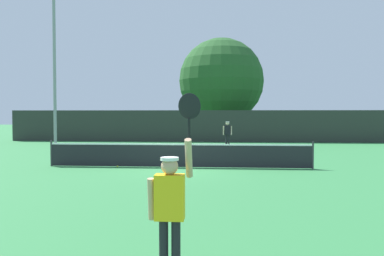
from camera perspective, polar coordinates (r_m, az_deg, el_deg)
ground_plane at (r=16.06m, az=-1.92°, el=-5.68°), size 120.00×120.00×0.00m
tennis_net at (r=16.00m, az=-1.92°, el=-3.86°), size 10.66×0.08×1.07m
perimeter_fence at (r=30.54m, az=1.15°, el=0.28°), size 30.01×0.12×2.43m
player_serving at (r=5.22m, az=-3.08°, el=-10.14°), size 0.67×0.39×2.44m
player_receiving at (r=25.52m, az=5.12°, el=-0.53°), size 0.57×0.24×1.66m
tennis_ball at (r=16.39m, az=-10.66°, el=-5.44°), size 0.07×0.07×0.07m
light_pole at (r=25.30m, az=-19.15°, el=9.10°), size 1.18×0.28×9.47m
large_tree at (r=36.48m, az=4.23°, el=6.78°), size 7.71×7.71×9.03m
parked_car_near at (r=36.93m, az=-10.66°, el=-0.13°), size 2.20×4.33×1.69m
parked_car_mid at (r=38.49m, az=4.67°, el=-0.01°), size 1.96×4.22×1.69m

